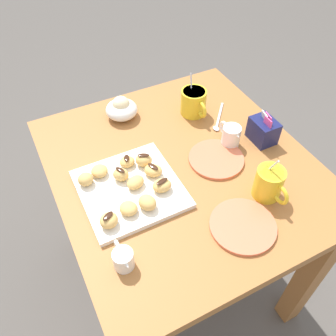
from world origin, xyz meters
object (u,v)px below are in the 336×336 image
saucer_coral_left (216,159)px  saucer_coral_right (243,226)px  beignet_5 (121,175)px  beignet_9 (162,186)px  dining_table (181,195)px  beignet_10 (127,162)px  coffee_mug_yellow_left (194,102)px  pastry_plate_square (130,189)px  coffee_mug_yellow_right (269,183)px  beignet_1 (136,182)px  sugar_caddy (263,130)px  chocolate_sauce_pitcher (123,258)px  beignet_8 (144,160)px  beignet_6 (109,220)px  beignet_0 (129,208)px  cream_pitcher_white (231,135)px  beignet_4 (147,203)px  beignet_3 (86,179)px  beignet_2 (153,170)px  beignet_7 (99,171)px

saucer_coral_left → saucer_coral_right: 0.26m
beignet_5 → beignet_9: (0.09, 0.09, -0.00)m
dining_table → beignet_9: beignet_9 is taller
saucer_coral_left → beignet_10: 0.28m
coffee_mug_yellow_left → pastry_plate_square: bearing=-55.9°
coffee_mug_yellow_right → beignet_9: (-0.14, -0.27, -0.02)m
dining_table → saucer_coral_right: bearing=6.9°
coffee_mug_yellow_right → beignet_1: size_ratio=2.66×
coffee_mug_yellow_left → saucer_coral_right: bearing=-14.3°
sugar_caddy → chocolate_sauce_pitcher: 0.63m
sugar_caddy → beignet_8: (-0.06, -0.41, -0.01)m
beignet_6 → beignet_10: beignet_6 is taller
sugar_caddy → beignet_6: 0.59m
beignet_0 → saucer_coral_right: bearing=56.0°
pastry_plate_square → beignet_6: beignet_6 is taller
pastry_plate_square → coffee_mug_yellow_right: coffee_mug_yellow_right is taller
dining_table → beignet_10: beignet_10 is taller
dining_table → cream_pitcher_white: bearing=93.9°
pastry_plate_square → coffee_mug_yellow_right: size_ratio=1.93×
saucer_coral_right → beignet_5: beignet_5 is taller
beignet_0 → dining_table: bearing=114.8°
sugar_caddy → saucer_coral_right: size_ratio=0.58×
beignet_8 → cream_pitcher_white: bearing=84.6°
beignet_4 → beignet_6: (0.01, -0.12, -0.00)m
sugar_caddy → beignet_0: sugar_caddy is taller
saucer_coral_left → beignet_3: beignet_3 is taller
saucer_coral_right → beignet_3: 0.46m
beignet_0 → saucer_coral_left: bearing=102.4°
beignet_2 → beignet_8: (-0.05, -0.01, 0.00)m
coffee_mug_yellow_left → saucer_coral_right: size_ratio=0.78×
chocolate_sauce_pitcher → beignet_8: 0.33m
beignet_1 → beignet_7: bearing=-139.3°
beignet_10 → beignet_9: bearing=21.1°
sugar_caddy → cream_pitcher_white: bearing=-105.8°
saucer_coral_left → beignet_10: (-0.09, -0.27, 0.03)m
chocolate_sauce_pitcher → beignet_0: chocolate_sauce_pitcher is taller
beignet_4 → beignet_6: 0.12m
chocolate_sauce_pitcher → beignet_6: chocolate_sauce_pitcher is taller
coffee_mug_yellow_left → beignet_9: (0.29, -0.27, -0.02)m
beignet_7 → beignet_9: size_ratio=0.89×
saucer_coral_left → sugar_caddy: bearing=94.2°
dining_table → pastry_plate_square: (0.02, -0.19, 0.16)m
cream_pitcher_white → beignet_9: bearing=-73.6°
cream_pitcher_white → beignet_2: 0.29m
beignet_1 → beignet_2: beignet_2 is taller
coffee_mug_yellow_left → beignet_10: size_ratio=3.04×
coffee_mug_yellow_right → beignet_10: bearing=-131.1°
cream_pitcher_white → beignet_1: bearing=-83.7°
beignet_8 → beignet_5: bearing=-74.3°
pastry_plate_square → coffee_mug_yellow_right: bearing=60.9°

